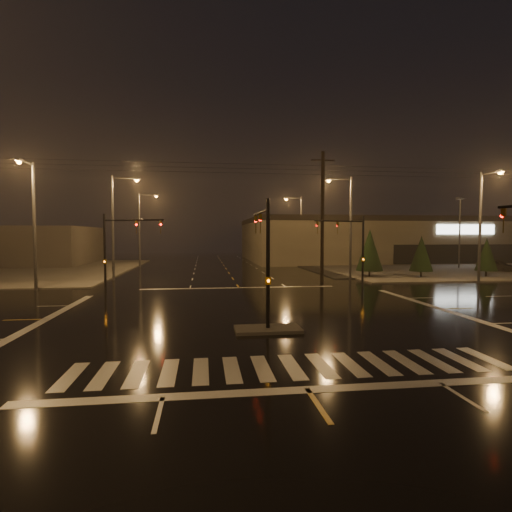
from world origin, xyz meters
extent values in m
plane|color=black|center=(0.00, 0.00, 0.00)|extent=(140.00, 140.00, 0.00)
cube|color=#494741|center=(30.00, 30.00, 0.06)|extent=(36.00, 36.00, 0.12)
cube|color=#494741|center=(0.00, -4.00, 0.07)|extent=(3.00, 1.60, 0.15)
cube|color=beige|center=(0.00, -9.00, 0.01)|extent=(15.00, 2.60, 0.01)
cube|color=beige|center=(0.00, -11.00, 0.01)|extent=(16.00, 0.50, 0.01)
cube|color=beige|center=(0.00, 11.00, 0.01)|extent=(16.00, 0.50, 0.01)
cube|color=black|center=(35.00, 28.00, 0.04)|extent=(50.00, 24.00, 0.08)
cube|color=brown|center=(35.00, 46.00, 3.50)|extent=(60.00, 28.00, 7.00)
cube|color=black|center=(35.00, 46.00, 6.80)|extent=(60.20, 28.20, 0.80)
cube|color=white|center=(35.00, 31.90, 5.20)|extent=(9.00, 0.20, 1.40)
cube|color=black|center=(35.00, 31.95, 1.60)|extent=(22.00, 0.15, 2.80)
cylinder|color=black|center=(0.00, -4.00, 3.00)|extent=(0.18, 0.18, 6.00)
cylinder|color=black|center=(0.00, -1.75, 5.50)|extent=(0.12, 4.50, 0.12)
imported|color=#594707|center=(0.00, 0.27, 5.45)|extent=(0.16, 0.20, 1.00)
cube|color=#594707|center=(0.00, -4.00, 2.30)|extent=(0.25, 0.18, 0.35)
cylinder|color=black|center=(10.50, 10.50, 3.00)|extent=(0.18, 0.18, 6.00)
cylinder|color=black|center=(8.15, 9.64, 5.50)|extent=(4.74, 1.82, 0.12)
imported|color=#594707|center=(6.04, 8.88, 5.45)|extent=(0.24, 0.22, 1.00)
cube|color=#594707|center=(10.50, 10.50, 2.30)|extent=(0.25, 0.18, 0.35)
cylinder|color=black|center=(-10.50, 10.50, 3.00)|extent=(0.18, 0.18, 6.00)
cylinder|color=black|center=(-8.15, 9.64, 5.50)|extent=(4.74, 1.82, 0.12)
imported|color=#594707|center=(-6.04, 8.88, 5.45)|extent=(0.24, 0.22, 1.00)
cube|color=#594707|center=(-10.50, 10.50, 2.30)|extent=(0.25, 0.18, 0.35)
imported|color=#594707|center=(9.20, -6.93, 5.45)|extent=(0.22, 0.24, 1.00)
cylinder|color=#38383A|center=(-11.50, 18.00, 5.00)|extent=(0.24, 0.24, 10.00)
cylinder|color=#38383A|center=(-10.30, 18.00, 9.80)|extent=(2.40, 0.14, 0.14)
cube|color=#38383A|center=(-9.20, 18.00, 9.75)|extent=(0.70, 0.30, 0.18)
sphere|color=orange|center=(-9.20, 18.00, 9.62)|extent=(0.32, 0.32, 0.32)
cylinder|color=#38383A|center=(-11.50, 34.00, 5.00)|extent=(0.24, 0.24, 10.00)
cylinder|color=#38383A|center=(-10.30, 34.00, 9.80)|extent=(2.40, 0.14, 0.14)
cube|color=#38383A|center=(-9.20, 34.00, 9.75)|extent=(0.70, 0.30, 0.18)
sphere|color=orange|center=(-9.20, 34.00, 9.62)|extent=(0.32, 0.32, 0.32)
cylinder|color=#38383A|center=(11.50, 16.00, 5.00)|extent=(0.24, 0.24, 10.00)
cylinder|color=#38383A|center=(10.30, 16.00, 9.80)|extent=(2.40, 0.14, 0.14)
cube|color=#38383A|center=(9.20, 16.00, 9.75)|extent=(0.70, 0.30, 0.18)
sphere|color=orange|center=(9.20, 16.00, 9.62)|extent=(0.32, 0.32, 0.32)
cylinder|color=#38383A|center=(11.50, 36.00, 5.00)|extent=(0.24, 0.24, 10.00)
cylinder|color=#38383A|center=(10.30, 36.00, 9.80)|extent=(2.40, 0.14, 0.14)
cube|color=#38383A|center=(9.20, 36.00, 9.75)|extent=(0.70, 0.30, 0.18)
sphere|color=orange|center=(9.20, 36.00, 9.62)|extent=(0.32, 0.32, 0.32)
cylinder|color=#38383A|center=(-16.00, 11.50, 5.00)|extent=(0.24, 0.24, 10.00)
cylinder|color=#38383A|center=(-16.00, 10.30, 9.80)|extent=(0.14, 2.40, 0.14)
cube|color=#38383A|center=(-16.00, 9.20, 9.75)|extent=(0.30, 0.70, 0.18)
sphere|color=orange|center=(-16.00, 9.20, 9.62)|extent=(0.32, 0.32, 0.32)
cylinder|color=#38383A|center=(22.00, 11.50, 5.00)|extent=(0.24, 0.24, 10.00)
cylinder|color=#38383A|center=(22.00, 10.30, 9.80)|extent=(0.14, 2.40, 0.14)
cube|color=#38383A|center=(22.00, 9.20, 9.75)|extent=(0.30, 0.70, 0.18)
sphere|color=orange|center=(22.00, 9.20, 9.62)|extent=(0.32, 0.32, 0.32)
cylinder|color=black|center=(8.00, 14.00, 6.00)|extent=(0.32, 0.32, 12.00)
cube|color=black|center=(8.00, 14.00, 11.20)|extent=(2.20, 0.12, 0.12)
cylinder|color=black|center=(14.10, 17.42, 0.35)|extent=(0.18, 0.18, 0.70)
cone|color=black|center=(14.10, 17.42, 2.82)|extent=(2.72, 2.72, 4.25)
cylinder|color=black|center=(19.13, 16.27, 0.35)|extent=(0.18, 0.18, 0.70)
cone|color=black|center=(19.13, 16.27, 2.49)|extent=(2.29, 2.29, 3.59)
cylinder|color=black|center=(25.96, 15.70, 0.35)|extent=(0.18, 0.18, 0.70)
cone|color=black|center=(25.96, 15.70, 2.39)|extent=(2.16, 2.16, 3.38)
imported|color=black|center=(31.70, 21.33, 0.75)|extent=(3.57, 4.75, 1.51)
camera|label=1|loc=(-2.89, -21.73, 4.36)|focal=28.00mm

